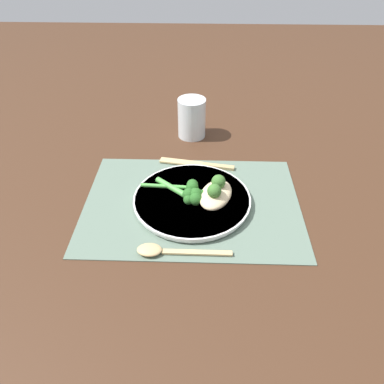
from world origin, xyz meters
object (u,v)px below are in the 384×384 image
at_px(chicken_fillet, 216,195).
at_px(spoon, 161,250).
at_px(broccoli_stalk_left, 187,194).
at_px(broccoli_stalk_front, 187,186).
at_px(plate, 192,199).
at_px(knife, 198,164).
at_px(water_glass, 192,118).
at_px(broccoli_stalk_right, 195,196).

height_order(chicken_fillet, spoon, chicken_fillet).
bearing_deg(broccoli_stalk_left, chicken_fillet, 126.51).
distance_m(chicken_fillet, broccoli_stalk_front, 0.07).
bearing_deg(plate, broccoli_stalk_left, -169.00).
xyz_separation_m(knife, water_glass, (-0.02, 0.15, 0.05)).
distance_m(chicken_fillet, broccoli_stalk_left, 0.06).
xyz_separation_m(plate, spoon, (-0.05, -0.15, -0.00)).
height_order(broccoli_stalk_left, water_glass, water_glass).
height_order(plate, knife, plate).
relative_size(broccoli_stalk_right, broccoli_stalk_front, 0.66).
distance_m(broccoli_stalk_right, spoon, 0.15).
height_order(plate, chicken_fillet, chicken_fillet).
bearing_deg(plate, water_glass, 91.99).
bearing_deg(broccoli_stalk_right, plate, -110.19).
relative_size(broccoli_stalk_left, broccoli_stalk_front, 0.78).
bearing_deg(water_glass, knife, -82.57).
relative_size(broccoli_stalk_right, knife, 0.47).
relative_size(knife, water_glass, 1.74).
distance_m(broccoli_stalk_left, broccoli_stalk_front, 0.03).
relative_size(broccoli_stalk_left, knife, 0.56).
bearing_deg(broccoli_stalk_right, broccoli_stalk_left, -79.51).
bearing_deg(spoon, water_glass, -5.06).
relative_size(chicken_fillet, broccoli_stalk_front, 0.89).
bearing_deg(chicken_fillet, plate, 172.89).
bearing_deg(spoon, plate, -19.26).
xyz_separation_m(broccoli_stalk_left, water_glass, (0.00, 0.30, 0.02)).
bearing_deg(chicken_fillet, knife, 105.08).
xyz_separation_m(broccoli_stalk_right, broccoli_stalk_left, (-0.02, 0.01, -0.00)).
xyz_separation_m(plate, chicken_fillet, (0.05, -0.01, 0.02)).
xyz_separation_m(broccoli_stalk_right, broccoli_stalk_front, (-0.02, 0.04, -0.00)).
height_order(plate, broccoli_stalk_left, broccoli_stalk_left).
relative_size(broccoli_stalk_right, water_glass, 0.81).
bearing_deg(chicken_fillet, broccoli_stalk_left, 176.20).
bearing_deg(broccoli_stalk_right, knife, -145.64).
distance_m(plate, broccoli_stalk_front, 0.03).
bearing_deg(spoon, broccoli_stalk_left, -15.51).
bearing_deg(broccoli_stalk_front, broccoli_stalk_right, 31.32).
bearing_deg(knife, broccoli_stalk_right, -171.02).
bearing_deg(broccoli_stalk_left, broccoli_stalk_front, -139.99).
distance_m(broccoli_stalk_left, water_glass, 0.31).
distance_m(broccoli_stalk_left, knife, 0.15).
height_order(plate, broccoli_stalk_front, broccoli_stalk_front).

